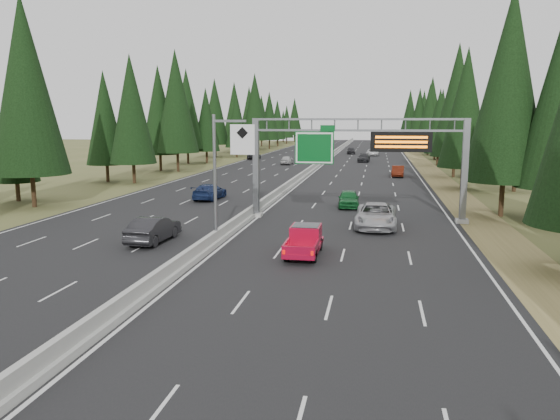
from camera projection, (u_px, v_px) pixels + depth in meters
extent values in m
cube|color=black|center=(315.00, 169.00, 87.58)|extent=(32.00, 260.00, 0.08)
cube|color=olive|center=(429.00, 170.00, 84.49)|extent=(3.60, 260.00, 0.06)
cube|color=#4E5628|center=(209.00, 167.00, 90.67)|extent=(3.60, 260.00, 0.06)
cube|color=#989892|center=(315.00, 167.00, 87.55)|extent=(0.70, 260.00, 0.30)
cube|color=#989892|center=(315.00, 165.00, 87.48)|extent=(0.30, 260.00, 0.60)
cube|color=slate|center=(256.00, 168.00, 43.17)|extent=(0.45, 0.45, 7.80)
cube|color=#989892|center=(256.00, 215.00, 43.78)|extent=(0.90, 0.90, 0.30)
cube|color=slate|center=(465.00, 171.00, 40.42)|extent=(0.45, 0.45, 7.80)
cube|color=#989892|center=(462.00, 221.00, 41.03)|extent=(0.90, 0.90, 0.30)
cube|color=slate|center=(358.00, 119.00, 41.17)|extent=(15.85, 0.35, 0.16)
cube|color=slate|center=(358.00, 130.00, 41.31)|extent=(15.85, 0.35, 0.16)
cube|color=#054C19|center=(314.00, 148.00, 41.85)|extent=(3.00, 0.10, 2.50)
cube|color=silver|center=(314.00, 148.00, 41.79)|extent=(2.85, 0.02, 2.35)
cube|color=#054C19|center=(328.00, 128.00, 41.43)|extent=(1.10, 0.10, 0.45)
cube|color=black|center=(401.00, 142.00, 40.59)|extent=(4.50, 0.40, 1.50)
cube|color=orange|center=(401.00, 137.00, 40.32)|extent=(3.80, 0.02, 0.18)
cube|color=orange|center=(401.00, 142.00, 40.38)|extent=(3.80, 0.02, 0.18)
cube|color=orange|center=(401.00, 147.00, 40.44)|extent=(3.80, 0.02, 0.18)
cylinder|color=slate|center=(215.00, 180.00, 33.50)|extent=(0.20, 0.20, 8.00)
cube|color=#989892|center=(216.00, 242.00, 34.13)|extent=(0.50, 0.50, 0.20)
cube|color=slate|center=(230.00, 121.00, 32.74)|extent=(2.00, 0.15, 0.15)
cube|color=silver|center=(242.00, 140.00, 32.66)|extent=(1.50, 0.06, 1.80)
cylinder|color=black|center=(502.00, 199.00, 44.04)|extent=(0.40, 0.40, 2.89)
cone|color=black|center=(509.00, 84.00, 42.57)|extent=(6.51, 6.51, 15.18)
cylinder|color=black|center=(554.00, 205.00, 41.29)|extent=(0.40, 0.40, 2.70)
cylinder|color=black|center=(462.00, 178.00, 61.38)|extent=(0.40, 0.40, 2.51)
cone|color=black|center=(466.00, 108.00, 60.11)|extent=(5.64, 5.64, 13.17)
cylinder|color=black|center=(514.00, 182.00, 59.55)|extent=(0.40, 0.40, 2.14)
cone|color=black|center=(519.00, 120.00, 58.46)|extent=(4.81, 4.81, 11.21)
cylinder|color=black|center=(454.00, 167.00, 74.59)|extent=(0.40, 0.40, 2.87)
cone|color=black|center=(457.00, 100.00, 73.13)|extent=(6.46, 6.46, 15.06)
cylinder|color=black|center=(489.00, 170.00, 74.14)|extent=(0.40, 0.40, 2.14)
cone|color=black|center=(492.00, 120.00, 73.05)|extent=(4.82, 4.82, 11.24)
cylinder|color=black|center=(437.00, 160.00, 93.79)|extent=(0.40, 0.40, 2.09)
cone|color=black|center=(439.00, 121.00, 92.72)|extent=(4.71, 4.71, 11.00)
cylinder|color=black|center=(465.00, 161.00, 89.92)|extent=(0.40, 0.40, 2.28)
cone|color=black|center=(467.00, 117.00, 88.77)|extent=(5.13, 5.13, 11.97)
cylinder|color=black|center=(435.00, 155.00, 108.42)|extent=(0.40, 0.40, 1.87)
cone|color=black|center=(436.00, 125.00, 107.47)|extent=(4.21, 4.21, 9.82)
cylinder|color=black|center=(452.00, 153.00, 107.17)|extent=(0.40, 0.40, 2.62)
cone|color=black|center=(454.00, 111.00, 105.83)|extent=(5.90, 5.90, 13.77)
cylinder|color=black|center=(428.00, 149.00, 122.83)|extent=(0.40, 0.40, 2.52)
cone|color=black|center=(429.00, 114.00, 121.55)|extent=(5.66, 5.66, 13.21)
cylinder|color=black|center=(440.00, 150.00, 123.09)|extent=(0.40, 0.40, 2.35)
cone|color=black|center=(442.00, 117.00, 121.90)|extent=(5.28, 5.28, 12.31)
cylinder|color=black|center=(418.00, 145.00, 141.48)|extent=(0.40, 0.40, 2.55)
cone|color=black|center=(419.00, 114.00, 140.19)|extent=(5.73, 5.73, 13.38)
cylinder|color=black|center=(430.00, 145.00, 140.10)|extent=(0.40, 0.40, 2.99)
cone|color=black|center=(432.00, 108.00, 138.58)|extent=(6.72, 6.72, 15.69)
cylinder|color=black|center=(417.00, 144.00, 155.63)|extent=(0.40, 0.40, 2.09)
cone|color=black|center=(418.00, 121.00, 154.56)|extent=(4.71, 4.71, 10.99)
cylinder|color=black|center=(430.00, 143.00, 156.26)|extent=(0.40, 0.40, 2.42)
cone|color=black|center=(431.00, 117.00, 155.03)|extent=(5.44, 5.44, 12.70)
cylinder|color=black|center=(408.00, 141.00, 174.42)|extent=(0.40, 0.40, 2.10)
cone|color=black|center=(409.00, 121.00, 173.35)|extent=(4.73, 4.73, 11.03)
cylinder|color=black|center=(422.00, 141.00, 172.00)|extent=(0.40, 0.40, 2.71)
cone|color=black|center=(424.00, 113.00, 170.62)|extent=(6.11, 6.11, 14.25)
cylinder|color=black|center=(409.00, 138.00, 189.86)|extent=(0.40, 0.40, 2.91)
cone|color=black|center=(410.00, 112.00, 188.38)|extent=(6.54, 6.54, 15.27)
cylinder|color=black|center=(420.00, 139.00, 186.63)|extent=(0.40, 0.40, 2.56)
cone|color=black|center=(421.00, 116.00, 185.33)|extent=(5.76, 5.76, 13.44)
cylinder|color=black|center=(34.00, 191.00, 48.83)|extent=(0.40, 0.40, 2.97)
cone|color=black|center=(26.00, 85.00, 47.32)|extent=(6.67, 6.67, 15.57)
cylinder|color=black|center=(18.00, 191.00, 52.54)|extent=(0.40, 0.40, 1.89)
cone|color=black|center=(13.00, 130.00, 51.58)|extent=(4.24, 4.24, 9.90)
cylinder|color=black|center=(134.00, 174.00, 67.01)|extent=(0.40, 0.40, 2.50)
cone|color=black|center=(131.00, 109.00, 65.74)|extent=(5.62, 5.62, 13.11)
cylinder|color=black|center=(108.00, 173.00, 69.00)|extent=(0.40, 0.40, 2.22)
cone|color=black|center=(105.00, 118.00, 67.87)|extent=(4.98, 4.98, 11.63)
cylinder|color=black|center=(178.00, 162.00, 82.88)|extent=(0.40, 0.40, 2.90)
cone|color=black|center=(176.00, 101.00, 81.40)|extent=(6.54, 6.54, 15.25)
cylinder|color=black|center=(161.00, 163.00, 84.03)|extent=(0.40, 0.40, 2.56)
cone|color=black|center=(159.00, 110.00, 82.73)|extent=(5.75, 5.75, 13.41)
cylinder|color=black|center=(207.00, 157.00, 99.69)|extent=(0.40, 0.40, 2.17)
cone|color=black|center=(206.00, 119.00, 98.58)|extent=(4.88, 4.88, 11.39)
cylinder|color=black|center=(188.00, 156.00, 98.08)|extent=(0.40, 0.40, 2.68)
cone|color=black|center=(187.00, 109.00, 96.72)|extent=(6.03, 6.03, 14.08)
cylinder|color=black|center=(237.00, 152.00, 114.99)|extent=(0.40, 0.40, 2.12)
cone|color=black|center=(236.00, 120.00, 113.91)|extent=(4.77, 4.77, 11.12)
cylinder|color=black|center=(216.00, 150.00, 116.77)|extent=(0.40, 0.40, 2.64)
cone|color=black|center=(215.00, 111.00, 115.43)|extent=(5.93, 5.93, 13.85)
cylinder|color=black|center=(255.00, 146.00, 131.05)|extent=(0.40, 0.40, 3.00)
cone|color=black|center=(255.00, 107.00, 129.53)|extent=(6.76, 6.76, 15.77)
cylinder|color=black|center=(235.00, 147.00, 131.72)|extent=(0.40, 0.40, 2.68)
cone|color=black|center=(234.00, 112.00, 130.36)|extent=(6.04, 6.04, 14.09)
cylinder|color=black|center=(269.00, 144.00, 147.86)|extent=(0.40, 0.40, 2.45)
cone|color=black|center=(269.00, 116.00, 146.61)|extent=(5.52, 5.52, 12.88)
cylinder|color=black|center=(250.00, 144.00, 146.73)|extent=(0.40, 0.40, 2.66)
cone|color=black|center=(249.00, 113.00, 145.38)|extent=(5.98, 5.98, 13.94)
cylinder|color=black|center=(278.00, 143.00, 162.99)|extent=(0.40, 0.40, 2.14)
cone|color=black|center=(278.00, 120.00, 161.90)|extent=(4.82, 4.82, 11.24)
cylinder|color=black|center=(262.00, 142.00, 164.53)|extent=(0.40, 0.40, 2.42)
cone|color=black|center=(261.00, 117.00, 163.30)|extent=(5.44, 5.44, 12.70)
cylinder|color=black|center=(287.00, 141.00, 180.78)|extent=(0.40, 0.40, 2.02)
cone|color=black|center=(287.00, 121.00, 179.75)|extent=(4.54, 4.54, 10.59)
cylinder|color=black|center=(277.00, 140.00, 180.91)|extent=(0.40, 0.40, 2.30)
cone|color=black|center=(277.00, 118.00, 179.75)|extent=(5.17, 5.17, 12.07)
cylinder|color=black|center=(294.00, 139.00, 195.68)|extent=(0.40, 0.40, 2.48)
cone|color=black|center=(295.00, 117.00, 194.41)|extent=(5.59, 5.59, 13.05)
cylinder|color=black|center=(283.00, 139.00, 195.44)|extent=(0.40, 0.40, 1.80)
cone|color=black|center=(283.00, 124.00, 194.52)|extent=(4.05, 4.05, 9.45)
imported|color=#A9AAAE|center=(376.00, 216.00, 39.19)|extent=(2.97, 6.29, 1.74)
cylinder|color=black|center=(287.00, 255.00, 29.83)|extent=(0.27, 0.71, 0.71)
cylinder|color=black|center=(314.00, 256.00, 29.57)|extent=(0.27, 0.71, 0.71)
cylinder|color=black|center=(295.00, 243.00, 32.67)|extent=(0.27, 0.71, 0.71)
cylinder|color=black|center=(320.00, 244.00, 32.41)|extent=(0.27, 0.71, 0.71)
cube|color=#B50B2C|center=(304.00, 247.00, 31.14)|extent=(1.78, 4.97, 0.27)
cube|color=#B50B2C|center=(306.00, 234.00, 31.81)|extent=(1.69, 1.95, 0.98)
cube|color=black|center=(306.00, 229.00, 31.77)|extent=(1.51, 1.69, 0.49)
cube|color=#B50B2C|center=(286.00, 246.00, 29.94)|extent=(0.09, 2.13, 0.53)
cube|color=#B50B2C|center=(316.00, 248.00, 29.65)|extent=(0.09, 2.13, 0.53)
cube|color=#B50B2C|center=(298.00, 252.00, 28.76)|extent=(1.78, 0.09, 0.53)
imported|color=#16622A|center=(349.00, 199.00, 48.44)|extent=(2.02, 4.53, 1.51)
imported|color=#51180B|center=(398.00, 171.00, 74.63)|extent=(1.89, 4.63, 1.49)
imported|color=black|center=(364.00, 158.00, 101.05)|extent=(2.32, 5.24, 1.49)
imported|color=silver|center=(373.00, 152.00, 119.11)|extent=(2.66, 5.52, 1.52)
imported|color=black|center=(351.00, 151.00, 124.92)|extent=(2.21, 4.62, 1.52)
imported|color=black|center=(154.00, 229.00, 34.52)|extent=(1.92, 5.02, 1.63)
imported|color=navy|center=(209.00, 192.00, 53.19)|extent=(2.38, 5.34, 1.52)
imported|color=#B2B2B2|center=(287.00, 160.00, 95.56)|extent=(1.89, 4.55, 1.54)
imported|color=black|center=(254.00, 156.00, 108.16)|extent=(2.39, 4.81, 1.31)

